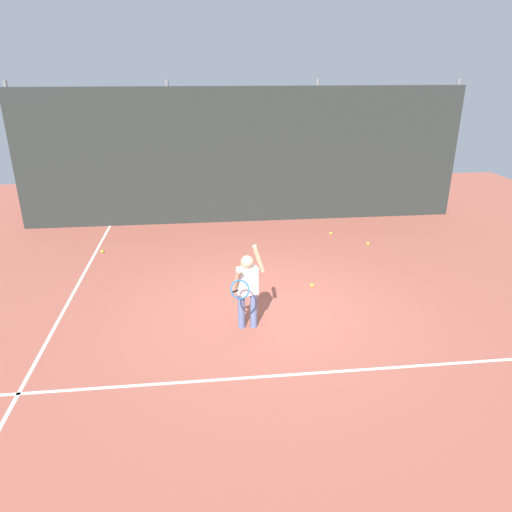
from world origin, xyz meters
TOP-DOWN VIEW (x-y plane):
  - ground_plane at (0.00, 0.00)m, footprint 20.00×20.00m
  - court_line_baseline at (0.00, -1.82)m, footprint 9.00×0.05m
  - court_line_sideline at (-3.48, 1.00)m, footprint 0.05×9.00m
  - back_fence_windscreen at (0.00, 4.95)m, footprint 11.17×0.08m
  - fence_post_0 at (-5.43, 5.01)m, footprint 0.09×0.09m
  - fence_post_1 at (-1.81, 5.01)m, footprint 0.09×0.09m
  - fence_post_2 at (1.81, 5.01)m, footprint 0.09×0.09m
  - fence_post_3 at (5.43, 5.01)m, footprint 0.09×0.09m
  - tennis_player at (-0.47, -0.53)m, footprint 0.59×0.71m
  - tennis_ball_0 at (0.87, 0.79)m, footprint 0.07×0.07m
  - tennis_ball_1 at (-0.30, 1.17)m, footprint 0.07×0.07m
  - tennis_ball_2 at (-3.33, 3.01)m, footprint 0.07×0.07m
  - tennis_ball_3 at (2.64, 2.83)m, footprint 0.07×0.07m
  - tennis_ball_4 at (1.98, 3.62)m, footprint 0.07×0.07m

SIDE VIEW (x-z plane):
  - ground_plane at x=0.00m, z-range 0.00..0.00m
  - court_line_baseline at x=0.00m, z-range 0.00..0.00m
  - court_line_sideline at x=-3.48m, z-range 0.00..0.00m
  - tennis_ball_0 at x=0.87m, z-range 0.00..0.07m
  - tennis_ball_1 at x=-0.30m, z-range 0.00..0.07m
  - tennis_ball_2 at x=-3.33m, z-range 0.00..0.07m
  - tennis_ball_3 at x=2.64m, z-range 0.00..0.07m
  - tennis_ball_4 at x=1.98m, z-range 0.00..0.07m
  - tennis_player at x=-0.47m, z-range 0.05..1.40m
  - back_fence_windscreen at x=0.00m, z-range 0.00..3.37m
  - fence_post_0 at x=-5.43m, z-range 0.00..3.52m
  - fence_post_1 at x=-1.81m, z-range 0.00..3.52m
  - fence_post_2 at x=1.81m, z-range 0.00..3.52m
  - fence_post_3 at x=5.43m, z-range 0.00..3.52m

